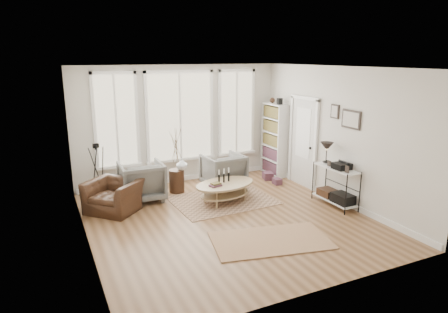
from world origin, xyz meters
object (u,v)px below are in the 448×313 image
coffee_table (225,187)px  accent_chair (113,196)px  armchair_right (223,171)px  side_table (176,162)px  low_shelf (335,182)px  armchair_left (142,181)px  bookcase (274,139)px

coffee_table → accent_chair: accent_chair is taller
armchair_right → side_table: (-1.12, 0.16, 0.30)m
armchair_right → coffee_table: bearing=64.0°
low_shelf → armchair_right: bearing=128.2°
armchair_left → accent_chair: size_ratio=0.95×
armchair_right → side_table: size_ratio=0.61×
side_table → accent_chair: (-1.55, -0.60, -0.39)m
side_table → low_shelf: bearing=-39.1°
coffee_table → armchair_left: 1.83m
armchair_left → side_table: bearing=-166.0°
armchair_left → low_shelf: bearing=152.3°
low_shelf → armchair_left: size_ratio=1.38×
coffee_table → armchair_right: 1.03m
armchair_left → side_table: size_ratio=0.63×
coffee_table → low_shelf: bearing=-29.1°
bookcase → low_shelf: 2.56m
armchair_right → bookcase: bearing=-168.5°
low_shelf → armchair_left: (-3.63, 2.07, -0.08)m
bookcase → side_table: bearing=-174.5°
coffee_table → accent_chair: bearing=167.3°
coffee_table → armchair_right: bearing=66.8°
low_shelf → coffee_table: low_shelf is taller
bookcase → accent_chair: bearing=-168.8°
side_table → armchair_right: bearing=-8.3°
armchair_right → armchair_left: bearing=-2.2°
armchair_right → accent_chair: size_ratio=0.92×
accent_chair → armchair_right: bearing=55.0°
bookcase → armchair_left: bearing=-173.0°
coffee_table → armchair_left: size_ratio=1.62×
armchair_right → side_table: side_table is taller
bookcase → armchair_left: (-3.69, -0.45, -0.53)m
coffee_table → armchair_left: armchair_left is taller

